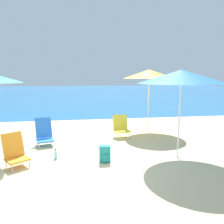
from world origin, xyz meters
The scene contains 9 objects.
ground_plane centered at (0.00, 0.00, 0.00)m, with size 60.00×60.00×0.00m, color #D1BA89.
sea_water centered at (0.00, 25.27, 0.00)m, with size 60.00×40.00×0.01m.
beach_umbrella_blue centered at (2.63, 0.03, 2.00)m, with size 2.10×2.10×2.21m.
beach_umbrella_yellow centered at (2.75, 2.80, 2.10)m, with size 1.89×1.89×2.30m.
beach_chair_blue centered at (-0.83, 1.60, 0.35)m, with size 0.60×0.72×0.78m.
beach_chair_orange centered at (-1.25, 0.06, 0.35)m, with size 0.65×0.66×0.75m.
beach_chair_yellow centered at (1.59, 2.10, 0.36)m, with size 0.53×0.56×0.73m.
backpack_teal centered at (0.77, -0.02, 0.19)m, with size 0.25×0.20×0.39m.
water_bottle centered at (-0.40, 0.38, 0.10)m, with size 0.08×0.08×0.25m.
Camera 1 is at (0.17, -4.91, 1.99)m, focal length 35.00 mm.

